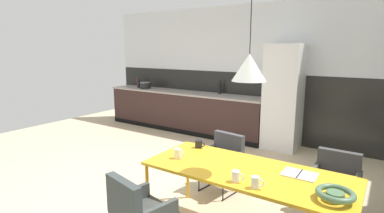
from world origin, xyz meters
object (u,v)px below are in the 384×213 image
at_px(mug_wide_latte, 256,182).
at_px(mug_short_terracotta, 236,176).
at_px(armchair_corner_seat, 223,155).
at_px(bottle_wine_green, 138,83).
at_px(armchair_head_of_table, 336,177).
at_px(cooking_pot, 145,85).
at_px(bottle_vinegar_dark, 220,88).
at_px(armchair_by_stool, 136,208).
at_px(bottle_spice_small, 139,84).
at_px(refrigerator_column, 283,97).
at_px(pendant_lamp_over_table_near, 249,67).
at_px(open_book, 299,174).
at_px(fruit_bowl, 335,194).
at_px(mug_tall_blue, 199,144).
at_px(mug_white_ceramic, 178,154).
at_px(dining_table, 246,174).

bearing_deg(mug_wide_latte, mug_short_terracotta, 174.60).
bearing_deg(armchair_corner_seat, bottle_wine_green, -23.05).
xyz_separation_m(armchair_head_of_table, cooking_pot, (-4.70, 2.03, 0.51)).
bearing_deg(bottle_vinegar_dark, armchair_by_stool, -71.31).
height_order(cooking_pot, bottle_spice_small, bottle_spice_small).
bearing_deg(refrigerator_column, bottle_vinegar_dark, 172.75).
distance_m(armchair_by_stool, cooking_pot, 5.06).
distance_m(mug_wide_latte, bottle_spice_small, 5.55).
xyz_separation_m(refrigerator_column, pendant_lamp_over_table_near, (0.59, -3.05, 0.73)).
relative_size(open_book, pendant_lamp_over_table_near, 0.26).
bearing_deg(fruit_bowl, cooking_pot, 147.03).
distance_m(bottle_wine_green, bottle_vinegar_dark, 2.40).
xyz_separation_m(armchair_corner_seat, mug_tall_blue, (-0.05, -0.54, 0.30)).
distance_m(armchair_corner_seat, bottle_wine_green, 4.44).
relative_size(bottle_spice_small, pendant_lamp_over_table_near, 0.22).
height_order(armchair_corner_seat, fruit_bowl, fruit_bowl).
xyz_separation_m(refrigerator_column, mug_white_ceramic, (-0.15, -3.15, -0.20)).
distance_m(open_book, mug_white_ceramic, 1.23).
relative_size(cooking_pot, bottle_vinegar_dark, 0.87).
bearing_deg(pendant_lamp_over_table_near, open_book, 22.18).
xyz_separation_m(open_book, mug_tall_blue, (-1.20, 0.14, 0.04)).
xyz_separation_m(refrigerator_column, bottle_vinegar_dark, (-1.46, 0.19, 0.04)).
bearing_deg(armchair_head_of_table, armchair_corner_seat, 4.04).
relative_size(dining_table, open_book, 6.57).
bearing_deg(bottle_spice_small, armchair_by_stool, -46.69).
distance_m(dining_table, open_book, 0.49).
bearing_deg(bottle_spice_small, open_book, -30.75).
height_order(refrigerator_column, open_book, refrigerator_column).
bearing_deg(fruit_bowl, pendant_lamp_over_table_near, 169.35).
height_order(dining_table, mug_tall_blue, mug_tall_blue).
bearing_deg(bottle_wine_green, armchair_head_of_table, -23.52).
relative_size(dining_table, bottle_vinegar_dark, 6.54).
bearing_deg(open_book, dining_table, -160.51).
distance_m(mug_wide_latte, bottle_vinegar_dark, 4.21).
bearing_deg(mug_white_ceramic, bottle_vinegar_dark, 111.51).
xyz_separation_m(bottle_wine_green, bottle_spice_small, (0.20, -0.19, -0.00)).
bearing_deg(armchair_by_stool, bottle_wine_green, 146.26).
bearing_deg(fruit_bowl, mug_wide_latte, -166.53).
bearing_deg(bottle_vinegar_dark, mug_wide_latte, -57.24).
bearing_deg(dining_table, bottle_spice_small, 145.12).
bearing_deg(mug_short_terracotta, open_book, 47.18).
height_order(armchair_by_stool, mug_short_terracotta, mug_short_terracotta).
relative_size(mug_wide_latte, pendant_lamp_over_table_near, 0.10).
bearing_deg(fruit_bowl, armchair_head_of_table, 96.95).
xyz_separation_m(armchair_by_stool, open_book, (1.15, 0.98, 0.24)).
relative_size(fruit_bowl, mug_short_terracotta, 2.50).
bearing_deg(open_book, bottle_wine_green, 148.61).
relative_size(mug_white_ceramic, pendant_lamp_over_table_near, 0.11).
height_order(mug_wide_latte, cooking_pot, cooking_pot).
xyz_separation_m(mug_white_ceramic, mug_wide_latte, (0.96, -0.20, -0.00)).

